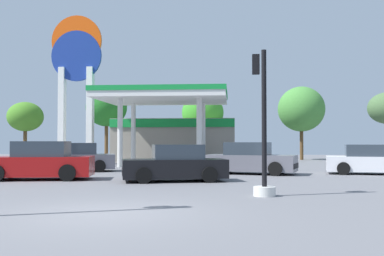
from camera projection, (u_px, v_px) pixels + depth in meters
The scene contains 13 objects.
ground_plane at pixel (104, 213), 9.94m from camera, with size 90.00×90.00×0.00m, color slate.
gas_station at pixel (174, 134), 34.89m from camera, with size 9.14×12.85×4.82m.
station_pole_sign at pixel (76, 72), 31.14m from camera, with size 3.45×0.56×10.13m.
car_0 at pixel (75, 159), 23.63m from camera, with size 4.44×2.85×1.48m.
car_1 at pixel (39, 162), 18.63m from camera, with size 4.60×2.54×1.56m.
car_2 at pixel (250, 160), 21.88m from camera, with size 4.53×2.80×1.51m.
car_3 at pixel (369, 161), 21.70m from camera, with size 4.15×2.31×1.40m.
car_4 at pixel (175, 165), 17.83m from camera, with size 4.28×2.61×1.43m.
traffic_signal_0 at pixel (263, 145), 13.05m from camera, with size 0.64×0.67×4.17m.
tree_0 at pixel (25, 117), 39.66m from camera, with size 3.08×3.08×4.97m.
tree_1 at pixel (107, 108), 38.80m from camera, with size 3.45×3.45×6.04m.
tree_2 at pixel (203, 113), 38.36m from camera, with size 3.49×3.49×5.60m.
tree_3 at pixel (301, 109), 38.83m from camera, with size 3.94×3.94×6.20m.
Camera 1 is at (2.77, -9.78, 1.55)m, focal length 42.95 mm.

